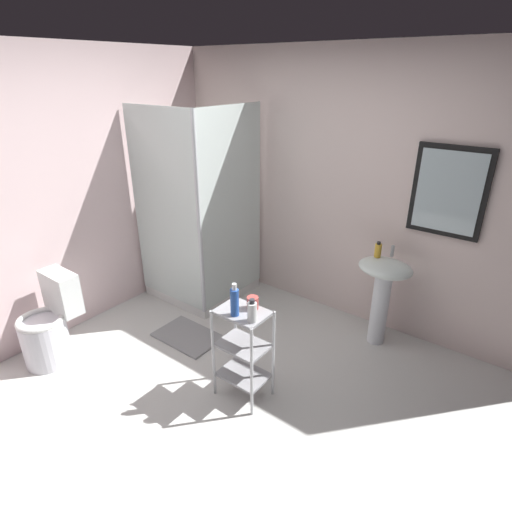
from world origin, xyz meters
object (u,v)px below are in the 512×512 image
object	(u,v)px
shampoo_bottle_blue	(235,302)
shower_stall	(202,257)
toilet	(49,327)
storage_cart	(243,347)
lotion_bottle_white	(252,312)
hand_soap_bottle	(378,250)
rinse_cup	(253,303)
pedestal_sink	(383,285)
bath_mat	(188,336)

from	to	relation	value
shampoo_bottle_blue	shower_stall	bearing A→B (deg)	142.59
toilet	shampoo_bottle_blue	size ratio (longest dim) A/B	3.13
toilet	storage_cart	size ratio (longest dim) A/B	1.03
lotion_bottle_white	hand_soap_bottle	bearing A→B (deg)	76.94
rinse_cup	storage_cart	bearing A→B (deg)	-113.13
pedestal_sink	bath_mat	xyz separation A→B (m)	(-1.42, -1.01, -0.57)
shampoo_bottle_blue	pedestal_sink	bearing A→B (deg)	67.46
hand_soap_bottle	rinse_cup	distance (m)	1.29
toilet	bath_mat	bearing A→B (deg)	52.63
pedestal_sink	hand_soap_bottle	world-z (taller)	hand_soap_bottle
pedestal_sink	rinse_cup	world-z (taller)	rinse_cup
pedestal_sink	bath_mat	world-z (taller)	pedestal_sink
hand_soap_bottle	rinse_cup	world-z (taller)	hand_soap_bottle
storage_cart	rinse_cup	xyz separation A→B (m)	(0.03, 0.07, 0.35)
pedestal_sink	shampoo_bottle_blue	world-z (taller)	shampoo_bottle_blue
lotion_bottle_white	bath_mat	world-z (taller)	lotion_bottle_white
lotion_bottle_white	toilet	bearing A→B (deg)	-160.91
toilet	bath_mat	world-z (taller)	toilet
shower_stall	toilet	xyz separation A→B (m)	(-0.26, -1.56, -0.15)
shampoo_bottle_blue	lotion_bottle_white	world-z (taller)	shampoo_bottle_blue
toilet	rinse_cup	distance (m)	1.81
bath_mat	rinse_cup	bearing A→B (deg)	-11.32
lotion_bottle_white	storage_cart	bearing A→B (deg)	155.85
bath_mat	hand_soap_bottle	bearing A→B (deg)	38.24
pedestal_sink	bath_mat	size ratio (longest dim) A/B	1.35
storage_cart	hand_soap_bottle	size ratio (longest dim) A/B	5.35
toilet	rinse_cup	size ratio (longest dim) A/B	8.40
pedestal_sink	lotion_bottle_white	distance (m)	1.40
pedestal_sink	storage_cart	size ratio (longest dim) A/B	1.09
shower_stall	bath_mat	size ratio (longest dim) A/B	3.33
lotion_bottle_white	rinse_cup	distance (m)	0.17
storage_cart	shampoo_bottle_blue	distance (m)	0.42
toilet	rinse_cup	world-z (taller)	rinse_cup
hand_soap_bottle	lotion_bottle_white	bearing A→B (deg)	-103.06
shower_stall	pedestal_sink	bearing A→B (deg)	10.53
shower_stall	bath_mat	distance (m)	0.91
lotion_bottle_white	rinse_cup	xyz separation A→B (m)	(-0.10, 0.13, -0.03)
lotion_bottle_white	rinse_cup	world-z (taller)	lotion_bottle_white
shampoo_bottle_blue	rinse_cup	distance (m)	0.16
shampoo_bottle_blue	rinse_cup	bearing A→B (deg)	72.98
pedestal_sink	storage_cart	bearing A→B (deg)	-113.18
hand_soap_bottle	bath_mat	world-z (taller)	hand_soap_bottle
shower_stall	pedestal_sink	world-z (taller)	shower_stall
shower_stall	storage_cart	world-z (taller)	shower_stall
shower_stall	shampoo_bottle_blue	distance (m)	1.67
shampoo_bottle_blue	lotion_bottle_white	size ratio (longest dim) A/B	1.42
hand_soap_bottle	shampoo_bottle_blue	world-z (taller)	shampoo_bottle_blue
hand_soap_bottle	lotion_bottle_white	xyz separation A→B (m)	(-0.31, -1.36, -0.06)
pedestal_sink	storage_cart	distance (m)	1.38
pedestal_sink	rinse_cup	bearing A→B (deg)	-113.18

